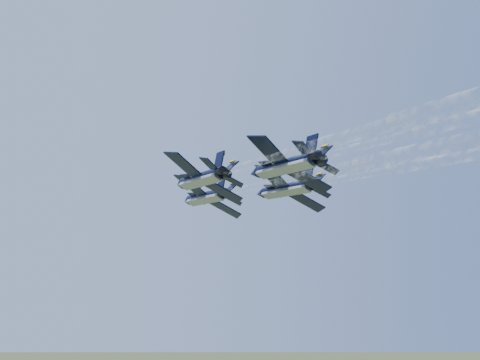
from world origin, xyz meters
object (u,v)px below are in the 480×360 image
object	(u,v)px
jet_left	(200,179)
jet_right	(285,190)
jet_slot	(284,166)
jet_lead	(205,197)

from	to	relation	value
jet_left	jet_right	distance (m)	16.18
jet_right	jet_slot	xyz separation A→B (m)	(-6.22, -14.32, 0.00)
jet_lead	jet_left	bearing A→B (deg)	-119.20
jet_lead	jet_right	bearing A→B (deg)	-54.71
jet_lead	jet_slot	world-z (taller)	same
jet_right	jet_slot	world-z (taller)	same
jet_left	jet_right	size ratio (longest dim) A/B	1.00
jet_lead	jet_slot	bearing A→B (deg)	-89.63
jet_lead	jet_slot	size ratio (longest dim) A/B	1.00
jet_lead	jet_right	size ratio (longest dim) A/B	1.00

